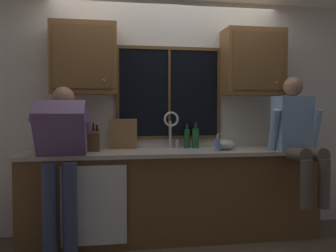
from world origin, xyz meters
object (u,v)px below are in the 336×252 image
at_px(person_standing, 61,152).
at_px(bottle_tall_clear, 196,138).
at_px(person_sitting_on_counter, 297,133).
at_px(knife_block, 94,141).
at_px(mixing_bowl, 224,145).
at_px(cutting_board, 123,134).
at_px(soap_dispenser, 217,144).
at_px(bottle_green_glass, 187,138).

relative_size(person_standing, bottle_tall_clear, 5.56).
bearing_deg(bottle_tall_clear, person_sitting_on_counter, -24.37).
height_order(knife_block, bottle_tall_clear, knife_block).
height_order(person_standing, knife_block, person_standing).
bearing_deg(bottle_tall_clear, mixing_bowl, -34.04).
relative_size(cutting_board, soap_dispenser, 1.82).
distance_m(bottle_green_glass, bottle_tall_clear, 0.10).
height_order(cutting_board, mixing_bowl, cutting_board).
relative_size(knife_block, bottle_green_glass, 1.20).
xyz_separation_m(soap_dispenser, bottle_tall_clear, (-0.15, 0.30, 0.05)).
distance_m(cutting_board, bottle_tall_clear, 0.79).
xyz_separation_m(person_standing, person_sitting_on_counter, (2.32, 0.04, 0.14)).
bearing_deg(bottle_green_glass, cutting_board, 178.55).
relative_size(mixing_bowl, bottle_green_glass, 0.86).
bearing_deg(cutting_board, knife_block, -149.49).
xyz_separation_m(cutting_board, bottle_tall_clear, (0.78, -0.05, -0.04)).
relative_size(cutting_board, mixing_bowl, 1.43).
bearing_deg(cutting_board, soap_dispenser, -20.87).
xyz_separation_m(person_sitting_on_counter, knife_block, (-2.04, 0.31, -0.08)).
height_order(mixing_bowl, bottle_green_glass, bottle_green_glass).
bearing_deg(person_standing, knife_block, 51.87).
distance_m(knife_block, soap_dispenser, 1.26).
bearing_deg(mixing_bowl, bottle_tall_clear, 145.96).
bearing_deg(bottle_tall_clear, cutting_board, 176.09).
distance_m(person_sitting_on_counter, cutting_board, 1.81).
distance_m(person_sitting_on_counter, knife_block, 2.07).
distance_m(person_standing, cutting_board, 0.79).
bearing_deg(mixing_bowl, cutting_board, 167.43).
relative_size(knife_block, bottle_tall_clear, 1.14).
bearing_deg(knife_block, person_sitting_on_counter, -8.55).
distance_m(person_standing, soap_dispenser, 1.53).
relative_size(person_standing, soap_dispenser, 8.65).
bearing_deg(person_sitting_on_counter, bottle_tall_clear, 155.63).
bearing_deg(person_standing, soap_dispenser, 6.49).
bearing_deg(soap_dispenser, bottle_green_glass, 125.49).
distance_m(soap_dispenser, bottle_tall_clear, 0.34).
bearing_deg(bottle_green_glass, soap_dispenser, -54.51).
height_order(person_sitting_on_counter, cutting_board, person_sitting_on_counter).
xyz_separation_m(person_standing, mixing_bowl, (1.63, 0.30, 0.01)).
xyz_separation_m(knife_block, soap_dispenser, (1.24, -0.18, -0.04)).
xyz_separation_m(person_sitting_on_counter, cutting_board, (-1.74, 0.49, -0.02)).
height_order(person_sitting_on_counter, soap_dispenser, person_sitting_on_counter).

